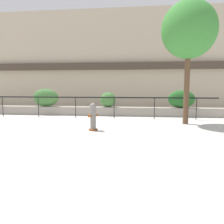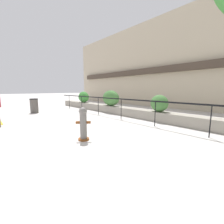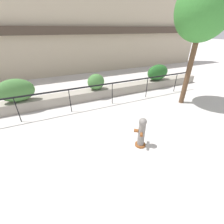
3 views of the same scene
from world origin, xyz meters
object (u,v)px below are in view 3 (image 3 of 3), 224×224
(hedge_bush_2, at_px, (96,82))
(fire_hydrant, at_px, (142,132))
(hedge_bush_1, at_px, (16,91))
(street_tree, at_px, (204,10))
(hedge_bush_3, at_px, (158,72))

(hedge_bush_2, distance_m, fire_hydrant, 4.47)
(hedge_bush_1, distance_m, street_tree, 8.73)
(hedge_bush_1, bearing_deg, hedge_bush_2, 0.00)
(street_tree, bearing_deg, hedge_bush_3, 83.49)
(hedge_bush_2, height_order, hedge_bush_3, hedge_bush_3)
(hedge_bush_3, distance_m, fire_hydrant, 6.15)
(hedge_bush_2, xyz_separation_m, street_tree, (3.94, -2.50, 3.23))
(hedge_bush_3, bearing_deg, fire_hydrant, -133.44)
(fire_hydrant, xyz_separation_m, street_tree, (3.93, 1.96, 3.61))
(hedge_bush_1, bearing_deg, street_tree, -17.84)
(street_tree, bearing_deg, hedge_bush_2, 147.60)
(hedge_bush_3, xyz_separation_m, street_tree, (-0.29, -2.50, 3.16))
(hedge_bush_2, distance_m, street_tree, 5.67)
(hedge_bush_2, xyz_separation_m, hedge_bush_3, (4.22, 0.00, 0.07))
(street_tree, bearing_deg, fire_hydrant, -153.56)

